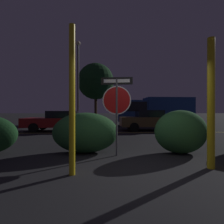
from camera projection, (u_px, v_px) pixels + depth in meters
name	position (u px, v px, depth m)	size (l,w,h in m)	color
ground_plane	(146.00, 174.00, 3.67)	(260.00, 260.00, 0.00)	black
road_center_stripe	(119.00, 133.00, 10.77)	(32.06, 0.12, 0.01)	gold
stop_sign	(117.00, 100.00, 5.19)	(0.94, 0.15, 2.33)	#4C4C51
yellow_pole_left	(72.00, 100.00, 3.61)	(0.13, 0.13, 3.12)	yellow
yellow_pole_right	(211.00, 103.00, 4.02)	(0.16, 0.16, 3.01)	yellow
hedge_bush_1	(85.00, 133.00, 5.57)	(2.08, 1.16, 1.28)	#285B2D
hedge_bush_2	(181.00, 132.00, 5.46)	(1.65, 1.07, 1.36)	#2D6633
passing_car_1	(61.00, 121.00, 11.84)	(4.83, 2.15, 1.36)	maroon
passing_car_2	(151.00, 120.00, 12.15)	(4.39, 1.85, 1.41)	brown
delivery_truck	(153.00, 110.00, 16.57)	(7.08, 2.49, 2.62)	navy
street_lamp	(78.00, 74.00, 15.71)	(0.41, 0.41, 7.67)	#4C4C51
tree_0	(96.00, 82.00, 19.97)	(4.14, 4.14, 6.83)	#422D1E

